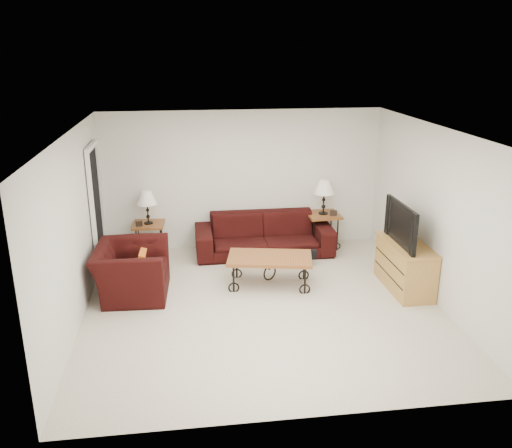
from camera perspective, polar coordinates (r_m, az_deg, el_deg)
The scene contains 20 objects.
ground at distance 7.80m, azimuth 0.70°, elevation -8.62°, with size 5.00×5.00×0.00m, color beige.
wall_back at distance 9.70m, azimuth -1.44°, elevation 4.74°, with size 5.00×0.02×2.50m, color silver.
wall_front at distance 5.04m, azimuth 4.97°, elevation -8.73°, with size 5.00×0.02×2.50m, color silver.
wall_left at distance 7.39m, azimuth -18.82°, elevation -0.69°, with size 0.02×5.00×2.50m, color silver.
wall_right at distance 8.06m, azimuth 18.62°, elevation 0.89°, with size 0.02×5.00×2.50m, color silver.
ceiling at distance 7.02m, azimuth 0.78°, elevation 9.87°, with size 5.00×5.00×0.00m, color white.
doorway at distance 9.00m, azimuth -16.63°, elevation 1.34°, with size 0.08×0.94×2.04m, color black.
sofa at distance 9.54m, azimuth 0.84°, elevation -1.12°, with size 2.42×0.95×0.71m, color black.
side_table_left at distance 9.66m, azimuth -11.27°, elevation -1.61°, with size 0.54×0.54×0.59m, color brown.
side_table_right at distance 9.94m, azimuth 7.09°, elevation -0.67°, with size 0.58×0.58×0.64m, color brown.
lamp_left at distance 9.47m, azimuth -11.49°, elevation 1.75°, with size 0.33×0.33×0.59m, color black, non-canonical shape.
lamp_right at distance 9.75m, azimuth 7.24°, elevation 2.87°, with size 0.36×0.36×0.64m, color black, non-canonical shape.
photo_frame_left at distance 9.41m, azimuth -12.36°, elevation 0.01°, with size 0.12×0.02×0.10m, color black.
photo_frame_right at distance 9.72m, azimuth 8.25°, elevation 1.16°, with size 0.13×0.02×0.11m, color black.
coffee_table at distance 8.31m, azimuth 1.47°, elevation -5.02°, with size 1.28×0.69×0.48m, color brown.
armchair at distance 8.17m, azimuth -13.11°, elevation -4.86°, with size 1.18×1.03×0.76m, color black.
throw_pillow at distance 8.06m, azimuth -12.15°, elevation -4.06°, with size 0.35×0.09×0.35m, color #BA5117.
tv_stand at distance 8.47m, azimuth 15.58°, elevation -4.35°, with size 0.51×1.22×0.73m, color #BB8245.
television at distance 8.23m, azimuth 15.85°, elevation 0.01°, with size 1.09×0.14×0.63m, color black.
backpack at distance 9.20m, azimuth 5.50°, elevation -2.67°, with size 0.38×0.29×0.50m, color black.
Camera 1 is at (-1.03, -6.87, 3.54)m, focal length 37.54 mm.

